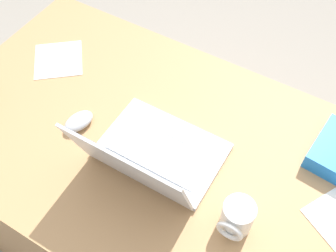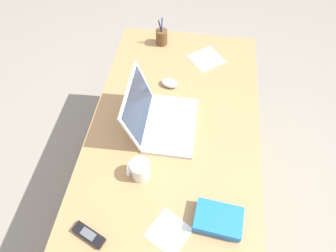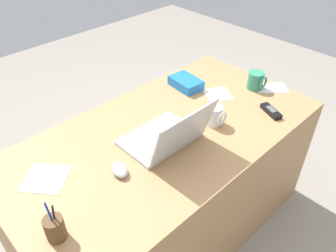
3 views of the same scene
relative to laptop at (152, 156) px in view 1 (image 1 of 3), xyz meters
name	(u,v)px [view 1 (image 1 of 3)]	position (x,y,z in m)	size (l,w,h in m)	color
ground_plane	(178,243)	(-0.06, -0.07, -0.77)	(6.00, 6.00, 0.00)	gray
desk	(180,208)	(-0.06, -0.07, -0.41)	(1.58, 0.83, 0.72)	tan
laptop	(152,156)	(0.00, 0.00, 0.00)	(0.35, 0.31, 0.25)	silver
computer_mouse	(79,121)	(0.27, -0.01, -0.03)	(0.06, 0.10, 0.04)	silver
coffee_mug_white	(237,218)	(-0.28, 0.05, 0.00)	(0.08, 0.09, 0.10)	white
paper_note_left	(58,60)	(0.51, -0.19, -0.05)	(0.16, 0.17, 0.00)	white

